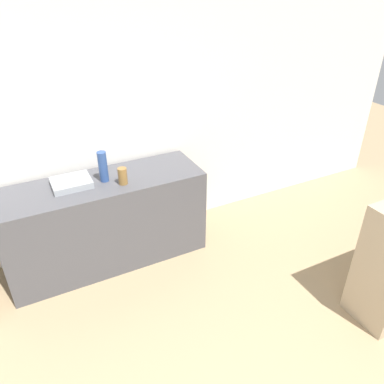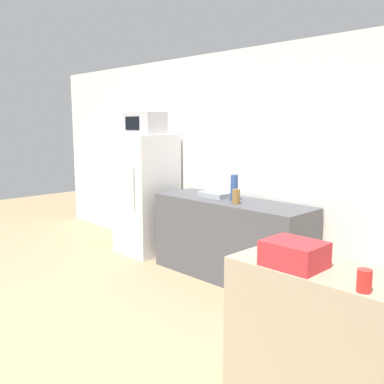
# 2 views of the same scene
# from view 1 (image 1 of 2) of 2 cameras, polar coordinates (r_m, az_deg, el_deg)

# --- Properties ---
(wall_back) EXTENTS (8.00, 0.06, 2.60)m
(wall_back) POSITION_cam_1_polar(r_m,az_deg,el_deg) (3.74, -16.69, 9.13)
(wall_back) COLOR white
(wall_back) RESTS_ON ground_plane
(counter) EXTENTS (1.92, 0.62, 0.90)m
(counter) POSITION_cam_1_polar(r_m,az_deg,el_deg) (3.81, -12.89, -4.41)
(counter) COLOR #4C4C51
(counter) RESTS_ON ground_plane
(sink_basin) EXTENTS (0.35, 0.29, 0.06)m
(sink_basin) POSITION_cam_1_polar(r_m,az_deg,el_deg) (3.57, -17.91, 1.36)
(sink_basin) COLOR #9EA3A8
(sink_basin) RESTS_ON counter
(bottle_tall) EXTENTS (0.08, 0.08, 0.29)m
(bottle_tall) POSITION_cam_1_polar(r_m,az_deg,el_deg) (3.52, -13.41, 3.77)
(bottle_tall) COLOR #2D4C8C
(bottle_tall) RESTS_ON counter
(bottle_short) EXTENTS (0.08, 0.08, 0.16)m
(bottle_short) POSITION_cam_1_polar(r_m,az_deg,el_deg) (3.46, -10.53, 2.41)
(bottle_short) COLOR olive
(bottle_short) RESTS_ON counter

